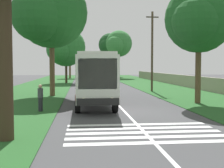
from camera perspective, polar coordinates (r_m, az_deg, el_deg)
name	(u,v)px	position (r m, az deg, el deg)	size (l,w,h in m)	color
ground	(125,112)	(19.39, 2.39, -5.18)	(160.00, 160.00, 0.00)	#424244
grass_verge_left	(31,92)	(34.54, -14.87, -1.49)	(120.00, 8.00, 0.04)	#235623
grass_verge_right	(177,91)	(35.81, 12.02, -1.28)	(120.00, 8.00, 0.04)	#235623
centre_line	(106,92)	(34.21, -1.18, -1.45)	(110.00, 0.16, 0.01)	silver
coach_bus	(94,76)	(22.70, -3.43, 1.51)	(11.16, 2.62, 3.73)	silver
zebra_crossing	(144,132)	(13.52, 6.08, -8.95)	(4.05, 6.80, 0.01)	silver
trailing_car_0	(88,82)	(43.48, -4.43, 0.45)	(4.30, 1.78, 1.43)	black
trailing_car_1	(88,79)	(52.65, -4.57, 0.96)	(4.30, 1.78, 1.43)	black
trailing_car_2	(104,77)	(58.96, -1.44, 1.23)	(4.30, 1.78, 1.43)	gray
trailing_minibus_0	(102,72)	(68.21, -1.97, 2.26)	(6.00, 2.14, 2.53)	#BFB299
roadside_tree_left_0	(69,51)	(72.30, -7.97, 6.15)	(5.27, 4.49, 8.76)	brown
roadside_tree_left_1	(65,48)	(52.03, -8.78, 6.64)	(7.72, 6.48, 9.25)	#3D2D1E
roadside_tree_left_3	(49,15)	(30.24, -11.62, 12.56)	(8.60, 6.85, 11.34)	brown
roadside_tree_right_0	(118,44)	(72.32, 1.15, 7.40)	(7.50, 6.20, 11.20)	brown
roadside_tree_right_1	(197,20)	(24.36, 15.63, 11.36)	(6.00, 5.15, 9.00)	brown
roadside_tree_right_3	(110,45)	(82.46, -0.47, 7.21)	(7.47, 6.17, 11.61)	#4C3826
utility_pole	(152,50)	(34.63, 7.50, 6.23)	(0.24, 1.40, 8.88)	#473828
roadside_wall	(190,82)	(41.58, 14.39, 0.44)	(70.00, 0.40, 1.57)	#9E937F
pedestrian	(40,98)	(19.71, -13.22, -2.47)	(0.34, 0.34, 1.69)	#26262D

